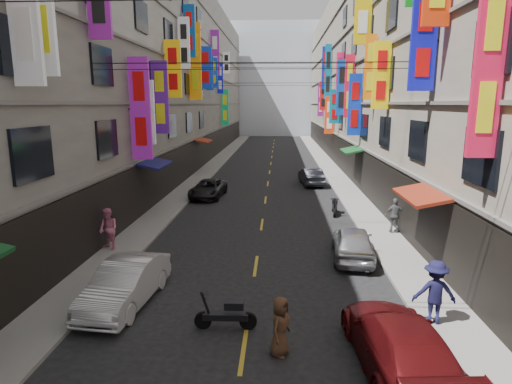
# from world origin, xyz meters

# --- Properties ---
(sidewalk_left) EXTENTS (2.00, 90.00, 0.12)m
(sidewalk_left) POSITION_xyz_m (-6.00, 42.00, 0.06)
(sidewalk_left) COLOR slate
(sidewalk_left) RESTS_ON ground
(sidewalk_right) EXTENTS (2.00, 90.00, 0.12)m
(sidewalk_right) POSITION_xyz_m (6.00, 42.00, 0.06)
(sidewalk_right) COLOR slate
(sidewalk_right) RESTS_ON ground
(building_row_left) EXTENTS (10.14, 90.00, 19.00)m
(building_row_left) POSITION_xyz_m (-11.99, 42.00, 9.49)
(building_row_left) COLOR gray
(building_row_left) RESTS_ON ground
(building_row_right) EXTENTS (10.14, 90.00, 19.00)m
(building_row_right) POSITION_xyz_m (11.99, 42.00, 9.49)
(building_row_right) COLOR #A29587
(building_row_right) RESTS_ON ground
(haze_block) EXTENTS (18.00, 8.00, 22.00)m
(haze_block) POSITION_xyz_m (0.00, 92.00, 11.00)
(haze_block) COLOR silver
(haze_block) RESTS_ON ground
(shop_signage) EXTENTS (14.00, 55.00, 12.22)m
(shop_signage) POSITION_xyz_m (-0.08, 34.88, 9.04)
(shop_signage) COLOR #101BC2
(shop_signage) RESTS_ON ground
(street_awnings) EXTENTS (13.99, 35.20, 0.41)m
(street_awnings) POSITION_xyz_m (-1.26, 26.00, 3.00)
(street_awnings) COLOR #12461F
(street_awnings) RESTS_ON ground
(overhead_cables) EXTENTS (14.00, 38.04, 1.24)m
(overhead_cables) POSITION_xyz_m (0.00, 30.00, 8.80)
(overhead_cables) COLOR black
(overhead_cables) RESTS_ON ground
(lane_markings) EXTENTS (0.12, 80.20, 0.01)m
(lane_markings) POSITION_xyz_m (0.00, 39.00, 0.00)
(lane_markings) COLOR gold
(lane_markings) RESTS_ON ground
(scooter_crossing) EXTENTS (1.80, 0.50, 1.14)m
(scooter_crossing) POSITION_xyz_m (-0.57, 13.07, 0.44)
(scooter_crossing) COLOR black
(scooter_crossing) RESTS_ON ground
(scooter_far_right) EXTENTS (0.56, 1.80, 1.14)m
(scooter_far_right) POSITION_xyz_m (4.17, 26.39, 0.44)
(scooter_far_right) COLOR black
(scooter_far_right) RESTS_ON ground
(car_left_mid) EXTENTS (1.92, 4.45, 1.43)m
(car_left_mid) POSITION_xyz_m (-4.00, 14.44, 0.71)
(car_left_mid) COLOR silver
(car_left_mid) RESTS_ON ground
(car_left_far) EXTENTS (2.32, 4.50, 1.21)m
(car_left_far) POSITION_xyz_m (-4.00, 30.62, 0.61)
(car_left_far) COLOR black
(car_left_far) RESTS_ON ground
(car_right_near) EXTENTS (2.35, 5.06, 1.43)m
(car_right_near) POSITION_xyz_m (3.83, 11.37, 0.71)
(car_right_near) COLOR maroon
(car_right_near) RESTS_ON ground
(car_right_mid) EXTENTS (2.01, 4.21, 1.39)m
(car_right_mid) POSITION_xyz_m (4.00, 19.08, 0.69)
(car_right_mid) COLOR #A7A7AC
(car_right_mid) RESTS_ON ground
(car_right_far) EXTENTS (1.92, 4.30, 1.37)m
(car_right_far) POSITION_xyz_m (3.46, 35.71, 0.69)
(car_right_far) COLOR #222329
(car_right_far) RESTS_ON ground
(pedestrian_lfar) EXTENTS (1.08, 0.99, 1.83)m
(pedestrian_lfar) POSITION_xyz_m (-6.49, 19.31, 1.04)
(pedestrian_lfar) COLOR pink
(pedestrian_lfar) RESTS_ON sidewalk_left
(pedestrian_rnear) EXTENTS (1.26, 0.71, 1.88)m
(pedestrian_rnear) POSITION_xyz_m (5.40, 13.56, 1.06)
(pedestrian_rnear) COLOR #141335
(pedestrian_rnear) RESTS_ON sidewalk_right
(pedestrian_rfar) EXTENTS (1.03, 0.62, 1.73)m
(pedestrian_rfar) POSITION_xyz_m (6.60, 22.49, 0.98)
(pedestrian_rfar) COLOR #555557
(pedestrian_rfar) RESTS_ON sidewalk_right
(pedestrian_crossing) EXTENTS (0.79, 0.92, 1.57)m
(pedestrian_crossing) POSITION_xyz_m (0.95, 11.88, 0.79)
(pedestrian_crossing) COLOR #492D1D
(pedestrian_crossing) RESTS_ON ground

